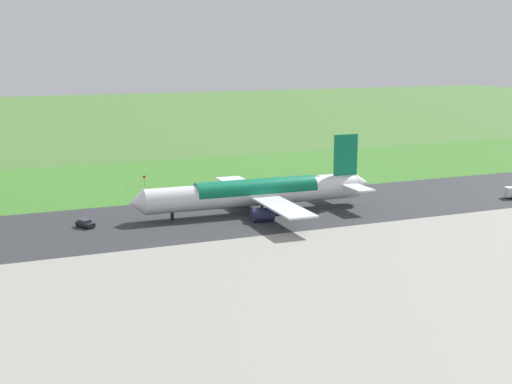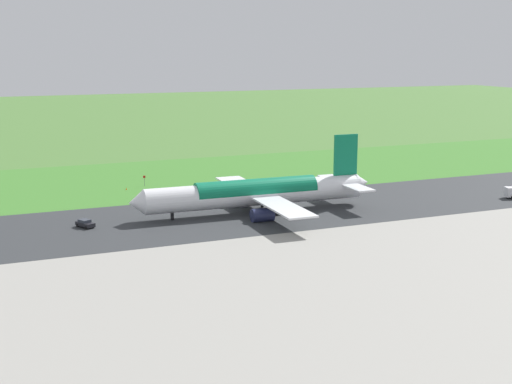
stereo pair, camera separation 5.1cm
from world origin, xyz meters
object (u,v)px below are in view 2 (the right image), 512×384
at_px(service_car_followme, 85,223).
at_px(no_stopping_sign, 144,180).
at_px(traffic_cone_orange, 126,189).
at_px(airliner_main, 258,193).

bearing_deg(service_car_followme, no_stopping_sign, -119.59).
height_order(no_stopping_sign, traffic_cone_orange, no_stopping_sign).
relative_size(airliner_main, no_stopping_sign, 19.98).
bearing_deg(service_car_followme, airliner_main, 177.86).
bearing_deg(traffic_cone_orange, airliner_main, 120.63).
distance_m(no_stopping_sign, traffic_cone_orange, 6.22).
bearing_deg(service_car_followme, traffic_cone_orange, -114.73).
bearing_deg(no_stopping_sign, traffic_cone_orange, 29.63).
xyz_separation_m(airliner_main, no_stopping_sign, (15.27, -37.72, -2.75)).
distance_m(service_car_followme, traffic_cone_orange, 36.75).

